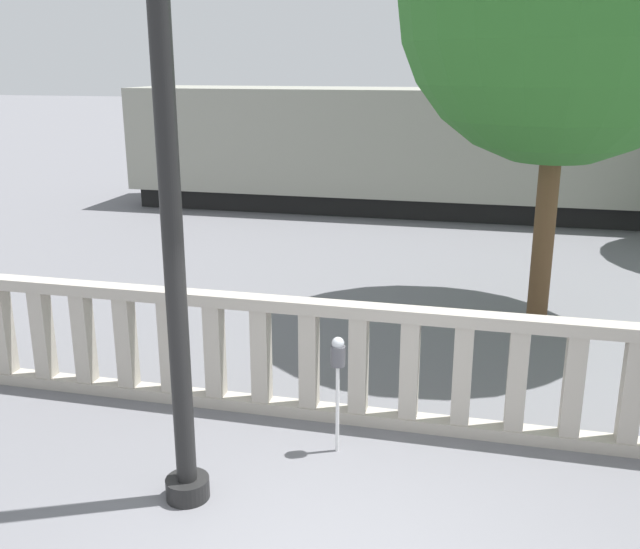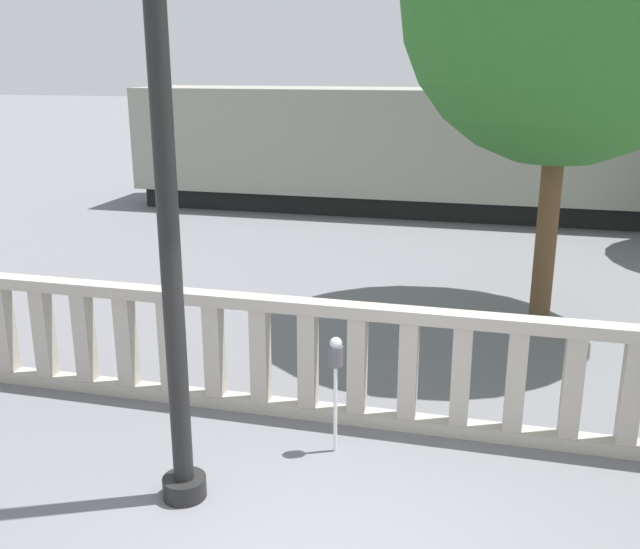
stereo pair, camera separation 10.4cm
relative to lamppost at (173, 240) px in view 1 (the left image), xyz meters
The scene contains 4 objects.
balustrade 3.01m from the lamppost, 49.68° to the left, with size 16.15×0.24×1.41m.
lamppost is the anchor object (origin of this frame).
parking_meter 2.23m from the lamppost, 44.22° to the left, with size 0.15×0.15×1.29m.
train_near 14.69m from the lamppost, 73.96° to the left, with size 22.38×2.77×3.91m.
Camera 1 is at (1.02, -4.47, 3.93)m, focal length 40.00 mm.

